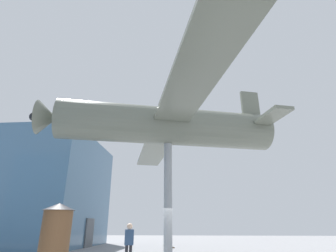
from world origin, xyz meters
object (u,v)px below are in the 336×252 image
suspended_airplane (165,126)px  info_kiosk (54,247)px  support_pylon_central (168,200)px  plaza_bench (169,248)px  visitor_person (129,241)px

suspended_airplane → info_kiosk: (-5.96, 2.44, -5.67)m
support_pylon_central → plaza_bench: size_ratio=3.40×
suspended_airplane → info_kiosk: size_ratio=8.44×
support_pylon_central → visitor_person: bearing=104.8°
support_pylon_central → plaza_bench: 5.03m
support_pylon_central → suspended_airplane: (-0.04, 0.17, 3.94)m
visitor_person → plaza_bench: size_ratio=1.06×
support_pylon_central → visitor_person: support_pylon_central is taller
support_pylon_central → suspended_airplane: size_ratio=0.30×
info_kiosk → suspended_airplane: bearing=-22.3°
support_pylon_central → visitor_person: 2.59m
support_pylon_central → plaza_bench: support_pylon_central is taller
visitor_person → info_kiosk: (-5.54, 0.85, 0.12)m
suspended_airplane → info_kiosk: bearing=142.6°
support_pylon_central → plaza_bench: (4.38, 0.27, -2.46)m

